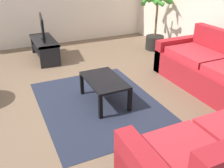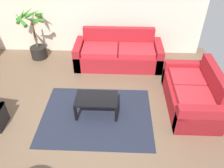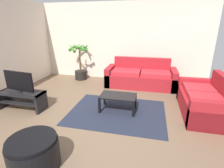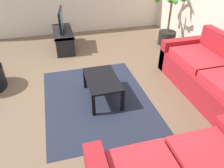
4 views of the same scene
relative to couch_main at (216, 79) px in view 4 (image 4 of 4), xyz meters
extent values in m
plane|color=brown|center=(-0.73, -2.28, -0.30)|extent=(6.60, 6.60, 0.00)
cube|color=maroon|center=(0.00, -0.03, -0.09)|extent=(2.23, 0.90, 0.42)
cube|color=maroon|center=(-1.03, -0.03, 0.01)|extent=(0.18, 0.90, 0.62)
cube|color=#B8272F|center=(-0.47, -0.08, 0.18)|extent=(0.90, 0.66, 0.12)
cube|color=#B8272F|center=(1.47, -1.24, 0.18)|extent=(0.66, 0.61, 0.12)
cube|color=black|center=(-2.67, -2.29, 0.12)|extent=(1.10, 0.45, 0.04)
cube|color=black|center=(-2.67, -2.29, -0.11)|extent=(1.02, 0.39, 0.03)
cube|color=black|center=(-3.19, -2.29, -0.08)|extent=(0.06, 0.41, 0.44)
cube|color=black|center=(-2.15, -2.29, -0.08)|extent=(0.06, 0.41, 0.44)
cube|color=black|center=(-2.67, -2.29, 0.41)|extent=(0.82, 0.15, 0.46)
cube|color=teal|center=(-2.67, -2.26, 0.41)|extent=(0.76, 0.11, 0.41)
cylinder|color=black|center=(-2.67, -2.29, 0.16)|extent=(0.10, 0.10, 0.04)
cube|color=black|center=(-0.39, -1.85, 0.07)|extent=(0.83, 0.50, 0.03)
cube|color=black|center=(-0.78, -2.08, -0.12)|extent=(0.05, 0.05, 0.36)
cube|color=black|center=(0.00, -2.08, -0.12)|extent=(0.05, 0.05, 0.36)
cube|color=black|center=(-0.78, -1.63, -0.12)|extent=(0.05, 0.05, 0.36)
cube|color=black|center=(0.00, -1.63, -0.12)|extent=(0.05, 0.05, 0.36)
cube|color=#1E2333|center=(-0.39, -1.95, -0.30)|extent=(2.20, 1.70, 0.01)
cylinder|color=black|center=(-2.22, 0.27, -0.14)|extent=(0.43, 0.43, 0.33)
cylinder|color=brown|center=(-2.22, 0.27, 0.43)|extent=(0.05, 0.05, 0.81)
camera|label=1|loc=(2.71, -3.17, 1.68)|focal=40.42mm
camera|label=2|loc=(0.04, -5.09, 2.95)|focal=35.60mm
camera|label=3|loc=(0.29, -5.48, 1.65)|focal=27.48mm
camera|label=4|loc=(2.52, -2.49, 1.93)|focal=35.11mm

